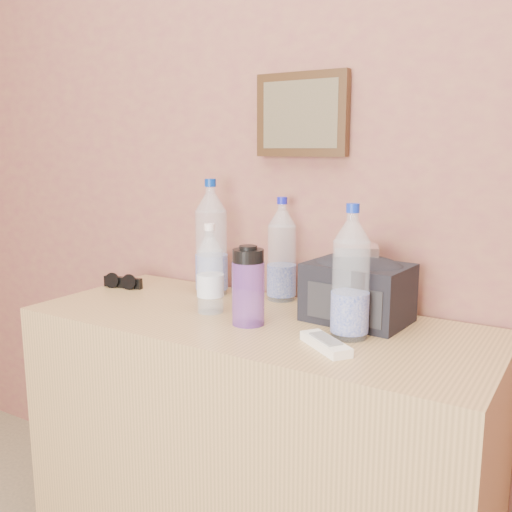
{
  "coord_description": "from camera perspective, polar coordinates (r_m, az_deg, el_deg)",
  "views": [
    {
      "loc": [
        0.65,
        0.39,
        1.3
      ],
      "look_at": [
        -0.16,
        1.71,
        1.01
      ],
      "focal_mm": 40.0,
      "sensor_mm": 36.0,
      "label": 1
    }
  ],
  "objects": [
    {
      "name": "pet_large_c",
      "position": [
        1.79,
        2.58,
        0.1
      ],
      "size": [
        0.09,
        0.09,
        0.33
      ],
      "rotation": [
        0.0,
        0.0,
        -0.37
      ],
      "color": "white",
      "rests_on": "dresser"
    },
    {
      "name": "sunglasses",
      "position": [
        2.02,
        -13.15,
        -2.58
      ],
      "size": [
        0.15,
        0.08,
        0.04
      ],
      "primitive_type": null,
      "rotation": [
        0.0,
        0.0,
        0.18
      ],
      "color": "black",
      "rests_on": "dresser"
    },
    {
      "name": "pet_large_b",
      "position": [
        1.87,
        -4.5,
        1.23
      ],
      "size": [
        0.1,
        0.1,
        0.38
      ],
      "rotation": [
        0.0,
        0.0,
        0.15
      ],
      "color": "#C8E8FF",
      "rests_on": "dresser"
    },
    {
      "name": "pet_small",
      "position": [
        1.66,
        -4.61,
        -1.78
      ],
      "size": [
        0.08,
        0.08,
        0.26
      ],
      "rotation": [
        0.0,
        0.0,
        0.23
      ],
      "color": "white",
      "rests_on": "dresser"
    },
    {
      "name": "dresser",
      "position": [
        1.78,
        -0.1,
        -19.16
      ],
      "size": [
        1.32,
        0.55,
        0.83
      ],
      "primitive_type": "cube",
      "color": "tan",
      "rests_on": "ground"
    },
    {
      "name": "ac_remote",
      "position": [
        1.39,
        6.96,
        -8.72
      ],
      "size": [
        0.17,
        0.14,
        0.02
      ],
      "primitive_type": "cube",
      "rotation": [
        0.0,
        0.0,
        -0.63
      ],
      "color": "white",
      "rests_on": "dresser"
    },
    {
      "name": "pet_large_d",
      "position": [
        1.44,
        9.45,
        -2.33
      ],
      "size": [
        0.09,
        0.09,
        0.34
      ],
      "rotation": [
        0.0,
        0.0,
        0.02
      ],
      "color": "white",
      "rests_on": "dresser"
    },
    {
      "name": "picture_frame",
      "position": [
        1.78,
        4.59,
        13.91
      ],
      "size": [
        0.3,
        0.03,
        0.25
      ],
      "primitive_type": null,
      "color": "#382311",
      "rests_on": "room_shell"
    },
    {
      "name": "nalgene_bottle",
      "position": [
        1.54,
        -0.78,
        -3.01
      ],
      "size": [
        0.09,
        0.09,
        0.22
      ],
      "rotation": [
        0.0,
        0.0,
        -0.43
      ],
      "color": "purple",
      "rests_on": "dresser"
    },
    {
      "name": "foil_packet",
      "position": [
        1.6,
        9.99,
        0.61
      ],
      "size": [
        0.15,
        0.14,
        0.02
      ],
      "primitive_type": "cube",
      "rotation": [
        0.0,
        0.0,
        0.41
      ],
      "color": "white",
      "rests_on": "toiletry_bag"
    },
    {
      "name": "toiletry_bag",
      "position": [
        1.6,
        10.16,
        -3.23
      ],
      "size": [
        0.29,
        0.22,
        0.18
      ],
      "primitive_type": null,
      "rotation": [
        0.0,
        0.0,
        -0.08
      ],
      "color": "black",
      "rests_on": "dresser"
    }
  ]
}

